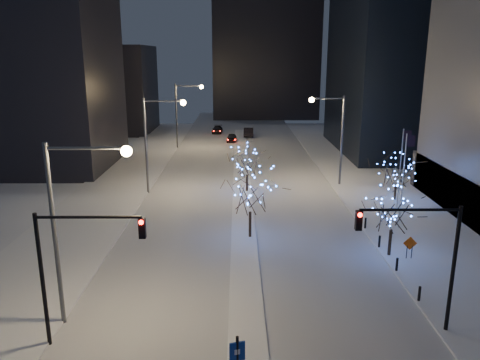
{
  "coord_description": "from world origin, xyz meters",
  "views": [
    {
      "loc": [
        -0.48,
        -20.77,
        14.11
      ],
      "look_at": [
        -0.31,
        13.54,
        5.0
      ],
      "focal_mm": 35.0,
      "sensor_mm": 36.0,
      "label": 1
    }
  ],
  "objects_px": {
    "car_far": "(217,130)",
    "holiday_tree_median_far": "(247,162)",
    "traffic_signal_east": "(425,248)",
    "construction_sign": "(410,245)",
    "street_lamp_east": "(334,128)",
    "street_lamp_w_near": "(73,210)",
    "car_mid": "(249,132)",
    "car_near": "(232,138)",
    "street_lamp_w_mid": "(156,132)",
    "traffic_signal_west": "(72,257)",
    "holiday_tree_plaza_far": "(397,170)",
    "holiday_tree_median_near": "(250,192)",
    "holiday_tree_plaza_near": "(393,211)",
    "street_lamp_w_far": "(183,107)"
  },
  "relations": [
    {
      "from": "holiday_tree_median_far",
      "to": "holiday_tree_plaza_near",
      "type": "xyz_separation_m",
      "value": [
        10.0,
        -16.69,
        0.21
      ]
    },
    {
      "from": "car_near",
      "to": "car_mid",
      "type": "height_order",
      "value": "car_mid"
    },
    {
      "from": "car_far",
      "to": "holiday_tree_median_near",
      "type": "height_order",
      "value": "holiday_tree_median_near"
    },
    {
      "from": "holiday_tree_median_near",
      "to": "construction_sign",
      "type": "bearing_deg",
      "value": -20.67
    },
    {
      "from": "traffic_signal_west",
      "to": "car_far",
      "type": "bearing_deg",
      "value": 86.48
    },
    {
      "from": "holiday_tree_median_far",
      "to": "car_near",
      "type": "bearing_deg",
      "value": 93.76
    },
    {
      "from": "street_lamp_w_near",
      "to": "car_far",
      "type": "relative_size",
      "value": 2.25
    },
    {
      "from": "street_lamp_east",
      "to": "car_mid",
      "type": "relative_size",
      "value": 2.04
    },
    {
      "from": "street_lamp_w_near",
      "to": "construction_sign",
      "type": "height_order",
      "value": "street_lamp_w_near"
    },
    {
      "from": "car_near",
      "to": "construction_sign",
      "type": "distance_m",
      "value": 49.57
    },
    {
      "from": "traffic_signal_west",
      "to": "holiday_tree_plaza_far",
      "type": "distance_m",
      "value": 33.89
    },
    {
      "from": "street_lamp_w_near",
      "to": "car_mid",
      "type": "height_order",
      "value": "street_lamp_w_near"
    },
    {
      "from": "street_lamp_w_mid",
      "to": "traffic_signal_west",
      "type": "bearing_deg",
      "value": -88.94
    },
    {
      "from": "street_lamp_east",
      "to": "traffic_signal_west",
      "type": "distance_m",
      "value": 35.3
    },
    {
      "from": "street_lamp_w_mid",
      "to": "construction_sign",
      "type": "height_order",
      "value": "street_lamp_w_mid"
    },
    {
      "from": "street_lamp_east",
      "to": "car_mid",
      "type": "bearing_deg",
      "value": 104.52
    },
    {
      "from": "street_lamp_w_mid",
      "to": "street_lamp_w_far",
      "type": "distance_m",
      "value": 25.0
    },
    {
      "from": "holiday_tree_plaza_near",
      "to": "street_lamp_w_far",
      "type": "bearing_deg",
      "value": 115.14
    },
    {
      "from": "car_far",
      "to": "holiday_tree_median_far",
      "type": "bearing_deg",
      "value": -80.47
    },
    {
      "from": "car_far",
      "to": "holiday_tree_median_near",
      "type": "bearing_deg",
      "value": -82.17
    },
    {
      "from": "street_lamp_w_near",
      "to": "traffic_signal_west",
      "type": "relative_size",
      "value": 1.43
    },
    {
      "from": "car_mid",
      "to": "construction_sign",
      "type": "relative_size",
      "value": 2.96
    },
    {
      "from": "street_lamp_w_mid",
      "to": "construction_sign",
      "type": "xyz_separation_m",
      "value": [
        20.66,
        -17.05,
        -5.35
      ]
    },
    {
      "from": "holiday_tree_median_near",
      "to": "holiday_tree_plaza_near",
      "type": "bearing_deg",
      "value": -19.83
    },
    {
      "from": "street_lamp_w_mid",
      "to": "holiday_tree_plaza_far",
      "type": "distance_m",
      "value": 24.65
    },
    {
      "from": "holiday_tree_median_far",
      "to": "holiday_tree_plaza_far",
      "type": "xyz_separation_m",
      "value": [
        14.82,
        -3.15,
        -0.08
      ]
    },
    {
      "from": "traffic_signal_west",
      "to": "construction_sign",
      "type": "bearing_deg",
      "value": 26.28
    },
    {
      "from": "street_lamp_w_mid",
      "to": "car_far",
      "type": "height_order",
      "value": "street_lamp_w_mid"
    },
    {
      "from": "traffic_signal_east",
      "to": "car_far",
      "type": "xyz_separation_m",
      "value": [
        -13.26,
        65.99,
        -4.11
      ]
    },
    {
      "from": "street_lamp_w_near",
      "to": "car_far",
      "type": "height_order",
      "value": "street_lamp_w_near"
    },
    {
      "from": "car_far",
      "to": "holiday_tree_median_far",
      "type": "distance_m",
      "value": 40.1
    },
    {
      "from": "holiday_tree_median_near",
      "to": "construction_sign",
      "type": "xyz_separation_m",
      "value": [
        11.22,
        -4.23,
        -2.69
      ]
    },
    {
      "from": "holiday_tree_median_far",
      "to": "car_far",
      "type": "bearing_deg",
      "value": 96.91
    },
    {
      "from": "car_mid",
      "to": "holiday_tree_median_near",
      "type": "distance_m",
      "value": 49.07
    },
    {
      "from": "traffic_signal_west",
      "to": "holiday_tree_plaza_far",
      "type": "bearing_deg",
      "value": 45.42
    },
    {
      "from": "car_mid",
      "to": "car_far",
      "type": "xyz_separation_m",
      "value": [
        -5.82,
        3.84,
        -0.16
      ]
    },
    {
      "from": "construction_sign",
      "to": "holiday_tree_plaza_near",
      "type": "bearing_deg",
      "value": 152.89
    },
    {
      "from": "traffic_signal_east",
      "to": "construction_sign",
      "type": "relative_size",
      "value": 4.22
    },
    {
      "from": "holiday_tree_median_far",
      "to": "holiday_tree_median_near",
      "type": "bearing_deg",
      "value": -90.0
    },
    {
      "from": "traffic_signal_east",
      "to": "car_far",
      "type": "distance_m",
      "value": 67.43
    },
    {
      "from": "traffic_signal_west",
      "to": "traffic_signal_east",
      "type": "bearing_deg",
      "value": 3.29
    },
    {
      "from": "street_lamp_w_mid",
      "to": "car_mid",
      "type": "distance_m",
      "value": 38.05
    },
    {
      "from": "street_lamp_east",
      "to": "holiday_tree_median_far",
      "type": "distance_m",
      "value": 10.45
    },
    {
      "from": "holiday_tree_plaza_near",
      "to": "street_lamp_w_mid",
      "type": "bearing_deg",
      "value": 139.81
    },
    {
      "from": "street_lamp_w_near",
      "to": "holiday_tree_median_near",
      "type": "height_order",
      "value": "street_lamp_w_near"
    },
    {
      "from": "street_lamp_w_near",
      "to": "car_near",
      "type": "xyz_separation_m",
      "value": [
        7.44,
        55.73,
        -5.83
      ]
    },
    {
      "from": "street_lamp_w_mid",
      "to": "street_lamp_w_near",
      "type": "bearing_deg",
      "value": -90.0
    },
    {
      "from": "street_lamp_east",
      "to": "holiday_tree_median_far",
      "type": "relative_size",
      "value": 2.08
    },
    {
      "from": "car_far",
      "to": "car_mid",
      "type": "bearing_deg",
      "value": -30.8
    },
    {
      "from": "street_lamp_w_mid",
      "to": "car_near",
      "type": "distance_m",
      "value": 32.15
    }
  ]
}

